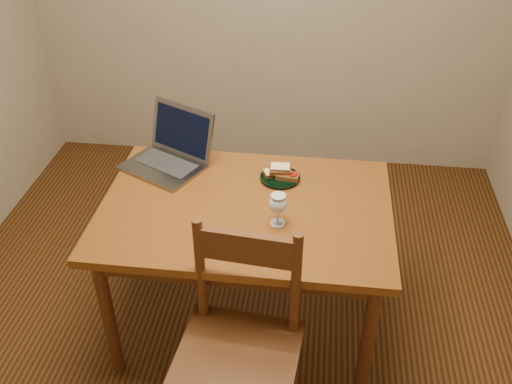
# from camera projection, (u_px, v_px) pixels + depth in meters

# --- Properties ---
(floor) EXTENTS (3.20, 3.20, 0.02)m
(floor) POSITION_uv_depth(u_px,v_px,m) (236.00, 312.00, 3.03)
(floor) COLOR black
(floor) RESTS_ON ground
(table) EXTENTS (1.30, 0.90, 0.74)m
(table) POSITION_uv_depth(u_px,v_px,m) (246.00, 221.00, 2.60)
(table) COLOR #52220D
(table) RESTS_ON floor
(chair) EXTENTS (0.50, 0.48, 0.50)m
(chair) POSITION_uv_depth(u_px,v_px,m) (239.00, 342.00, 2.17)
(chair) COLOR #3D1A0C
(chair) RESTS_ON floor
(plate) EXTENTS (0.19, 0.19, 0.02)m
(plate) POSITION_uv_depth(u_px,v_px,m) (280.00, 178.00, 2.72)
(plate) COLOR black
(plate) RESTS_ON table
(sandwich_cheese) EXTENTS (0.11, 0.09, 0.03)m
(sandwich_cheese) POSITION_uv_depth(u_px,v_px,m) (274.00, 172.00, 2.72)
(sandwich_cheese) COLOR #381E0C
(sandwich_cheese) RESTS_ON plate
(sandwich_tomato) EXTENTS (0.11, 0.08, 0.03)m
(sandwich_tomato) POSITION_uv_depth(u_px,v_px,m) (288.00, 175.00, 2.69)
(sandwich_tomato) COLOR #381E0C
(sandwich_tomato) RESTS_ON plate
(sandwich_top) EXTENTS (0.11, 0.07, 0.03)m
(sandwich_top) POSITION_uv_depth(u_px,v_px,m) (280.00, 169.00, 2.70)
(sandwich_top) COLOR #381E0C
(sandwich_top) RESTS_ON plate
(milk_glass) EXTENTS (0.08, 0.08, 0.15)m
(milk_glass) POSITION_uv_depth(u_px,v_px,m) (278.00, 210.00, 2.40)
(milk_glass) COLOR white
(milk_glass) RESTS_ON table
(laptop) EXTENTS (0.48, 0.47, 0.27)m
(laptop) POSITION_uv_depth(u_px,v_px,m) (171.00, 150.00, 2.81)
(laptop) COLOR slate
(laptop) RESTS_ON table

